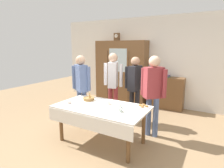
% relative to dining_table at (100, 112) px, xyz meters
% --- Properties ---
extents(ground_plane, '(12.00, 12.00, 0.00)m').
position_rel_dining_table_xyz_m(ground_plane, '(0.00, 0.23, -0.63)').
color(ground_plane, '#997A56').
rests_on(ground_plane, ground).
extents(back_wall, '(6.40, 0.10, 2.70)m').
position_rel_dining_table_xyz_m(back_wall, '(0.00, 2.88, 0.72)').
color(back_wall, silver).
rests_on(back_wall, ground).
extents(dining_table, '(1.72, 0.97, 0.72)m').
position_rel_dining_table_xyz_m(dining_table, '(0.00, 0.00, 0.00)').
color(dining_table, brown).
rests_on(dining_table, ground).
extents(wall_cabinet, '(1.70, 0.46, 1.99)m').
position_rel_dining_table_xyz_m(wall_cabinet, '(-0.90, 2.59, 0.37)').
color(wall_cabinet, brown).
rests_on(wall_cabinet, ground).
extents(mantel_clock, '(0.18, 0.11, 0.24)m').
position_rel_dining_table_xyz_m(mantel_clock, '(-1.06, 2.59, 1.49)').
color(mantel_clock, brown).
rests_on(mantel_clock, wall_cabinet).
extents(bookshelf_low, '(0.97, 0.35, 0.94)m').
position_rel_dining_table_xyz_m(bookshelf_low, '(0.58, 2.64, -0.16)').
color(bookshelf_low, brown).
rests_on(bookshelf_low, ground).
extents(book_stack, '(0.15, 0.20, 0.06)m').
position_rel_dining_table_xyz_m(book_stack, '(0.58, 2.64, 0.35)').
color(book_stack, '#3D754C').
rests_on(book_stack, bookshelf_low).
extents(tea_cup_far_right, '(0.13, 0.13, 0.06)m').
position_rel_dining_table_xyz_m(tea_cup_far_right, '(0.34, 0.11, 0.12)').
color(tea_cup_far_right, silver).
rests_on(tea_cup_far_right, dining_table).
extents(tea_cup_mid_left, '(0.13, 0.13, 0.06)m').
position_rel_dining_table_xyz_m(tea_cup_mid_left, '(0.07, 0.18, 0.12)').
color(tea_cup_mid_left, white).
rests_on(tea_cup_mid_left, dining_table).
extents(tea_cup_front_edge, '(0.13, 0.13, 0.06)m').
position_rel_dining_table_xyz_m(tea_cup_front_edge, '(0.45, -0.07, 0.12)').
color(tea_cup_front_edge, silver).
rests_on(tea_cup_front_edge, dining_table).
extents(tea_cup_center, '(0.13, 0.13, 0.06)m').
position_rel_dining_table_xyz_m(tea_cup_center, '(-0.63, -0.15, 0.12)').
color(tea_cup_center, white).
rests_on(tea_cup_center, dining_table).
extents(bread_basket, '(0.24, 0.24, 0.16)m').
position_rel_dining_table_xyz_m(bread_basket, '(-0.43, 0.22, 0.13)').
color(bread_basket, '#9E7542').
rests_on(bread_basket, dining_table).
extents(pastry_plate, '(0.28, 0.28, 0.05)m').
position_rel_dining_table_xyz_m(pastry_plate, '(0.70, 0.37, 0.11)').
color(pastry_plate, white).
rests_on(pastry_plate, dining_table).
extents(spoon_near_right, '(0.12, 0.02, 0.01)m').
position_rel_dining_table_xyz_m(spoon_near_right, '(-0.64, 0.03, 0.10)').
color(spoon_near_right, silver).
rests_on(spoon_near_right, dining_table).
extents(spoon_center, '(0.12, 0.02, 0.01)m').
position_rel_dining_table_xyz_m(spoon_center, '(0.63, -0.23, 0.10)').
color(spoon_center, silver).
rests_on(spoon_center, dining_table).
extents(person_behind_table_right, '(0.52, 0.39, 1.65)m').
position_rel_dining_table_xyz_m(person_behind_table_right, '(0.75, 0.76, 0.37)').
color(person_behind_table_right, slate).
rests_on(person_behind_table_right, ground).
extents(person_near_right_end, '(0.52, 0.35, 1.62)m').
position_rel_dining_table_xyz_m(person_near_right_end, '(-0.89, 0.55, 0.36)').
color(person_near_right_end, slate).
rests_on(person_near_right_end, ground).
extents(person_behind_table_left, '(0.52, 0.41, 1.66)m').
position_rel_dining_table_xyz_m(person_behind_table_left, '(-0.40, 1.19, 0.39)').
color(person_behind_table_left, '#933338').
rests_on(person_behind_table_left, ground).
extents(person_by_cabinet, '(0.52, 0.38, 1.58)m').
position_rel_dining_table_xyz_m(person_by_cabinet, '(0.15, 1.27, 0.33)').
color(person_by_cabinet, '#232328').
rests_on(person_by_cabinet, ground).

